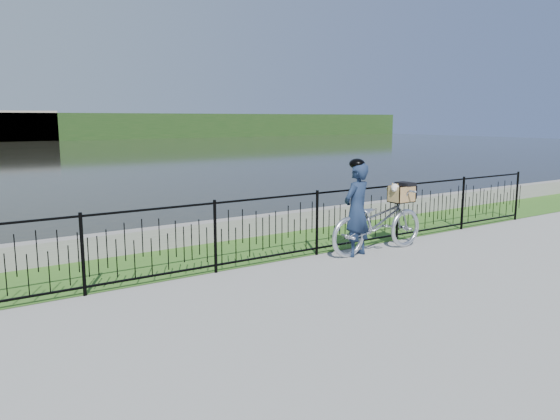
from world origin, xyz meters
TOP-DOWN VIEW (x-y plane):
  - ground at (0.00, 0.00)m, footprint 120.00×120.00m
  - grass_strip at (0.00, 2.60)m, footprint 60.00×2.00m
  - quay_wall at (0.00, 3.60)m, footprint 60.00×0.30m
  - fence at (0.00, 1.60)m, footprint 14.00×0.06m
  - far_building_right at (6.00, 58.50)m, footprint 6.00×3.00m
  - bicycle_rig at (2.05, 1.17)m, footprint 2.12×0.74m
  - cyclist at (1.54, 1.18)m, footprint 0.67×0.52m

SIDE VIEW (x-z plane):
  - ground at x=0.00m, z-range 0.00..0.00m
  - grass_strip at x=0.00m, z-range 0.00..0.01m
  - quay_wall at x=0.00m, z-range 0.00..0.40m
  - bicycle_rig at x=2.05m, z-range -0.05..1.18m
  - fence at x=0.00m, z-range 0.00..1.15m
  - cyclist at x=1.54m, z-range -0.01..1.69m
  - far_building_right at x=6.00m, z-range 0.00..3.20m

